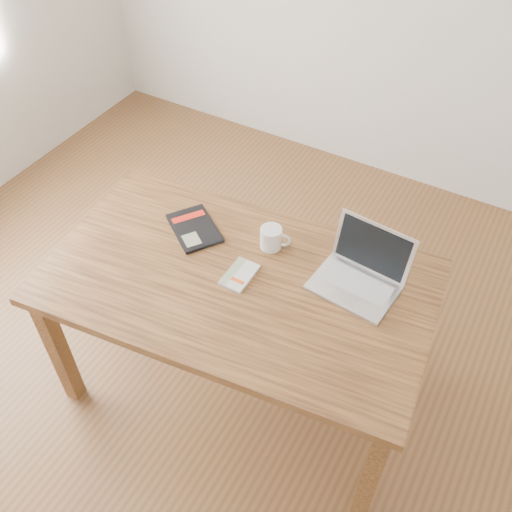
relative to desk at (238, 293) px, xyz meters
The scene contains 6 objects.
room 0.74m from the desk, 167.65° to the right, with size 4.04×4.04×2.70m.
desk is the anchor object (origin of this frame).
white_guidebook 0.10m from the desk, 90.15° to the left, with size 0.10×0.17×0.01m.
black_guidebook 0.36m from the desk, 153.83° to the left, with size 0.31×0.29×0.01m.
laptop 0.50m from the desk, 27.86° to the left, with size 0.35×0.30×0.22m.
coffee_mug 0.27m from the desk, 82.40° to the left, with size 0.13×0.09×0.10m.
Camera 1 is at (1.00, -1.22, 2.43)m, focal length 40.00 mm.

